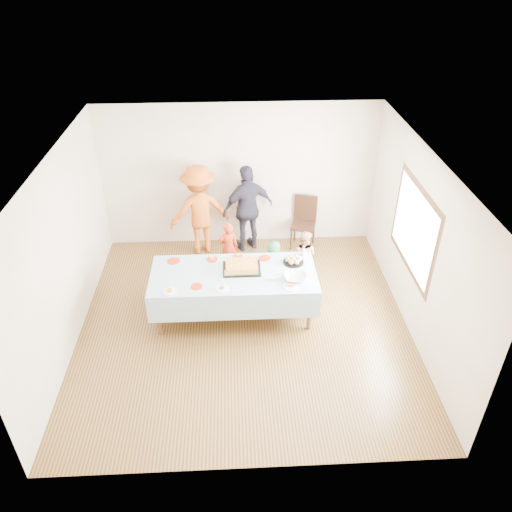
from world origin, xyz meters
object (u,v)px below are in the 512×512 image
(party_table, at_px, (234,276))
(dining_chair, at_px, (304,219))
(adult_left, at_px, (200,210))
(birthday_cake, at_px, (242,267))

(party_table, distance_m, dining_chair, 2.45)
(party_table, bearing_deg, adult_left, 107.05)
(birthday_cake, xyz_separation_m, adult_left, (-0.72, 1.81, 0.03))
(adult_left, bearing_deg, dining_chair, 168.99)
(birthday_cake, bearing_deg, party_table, -140.51)
(dining_chair, bearing_deg, adult_left, -159.16)
(birthday_cake, distance_m, dining_chair, 2.31)
(dining_chair, bearing_deg, party_table, -106.38)
(dining_chair, distance_m, adult_left, 1.97)
(party_table, relative_size, dining_chair, 2.51)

